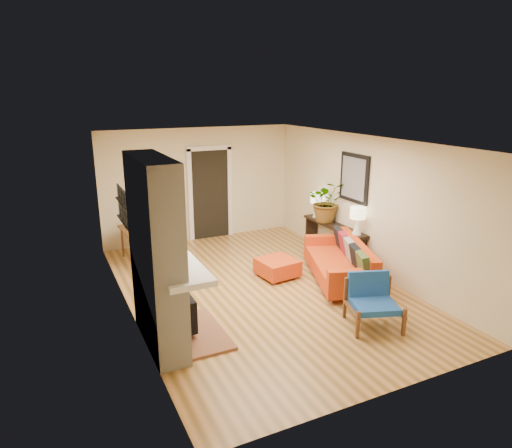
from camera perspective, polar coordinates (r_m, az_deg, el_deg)
The scene contains 10 objects.
room_shell at distance 10.32m, azimuth -2.82°, elevation 4.31°, with size 6.50×6.50×6.50m.
fireplace at distance 6.20m, azimuth -12.00°, elevation -4.24°, with size 1.09×1.68×2.60m.
sofa at distance 8.55m, azimuth 10.77°, elevation -4.74°, with size 1.53×2.22×0.81m.
ottoman at distance 8.63m, azimuth 2.70°, elevation -5.36°, with size 0.75×0.75×0.34m.
blue_chair at distance 7.10m, azimuth 14.28°, elevation -8.94°, with size 0.92×0.91×0.76m.
dining_table at distance 9.63m, azimuth -14.04°, elevation -1.25°, with size 0.73×1.59×0.85m.
console_table at distance 9.60m, azimuth 9.71°, elevation -0.92°, with size 0.34×1.85×0.72m.
lamp_near at distance 8.90m, azimuth 12.58°, elevation 0.80°, with size 0.30×0.30×0.54m.
lamp_far at distance 10.00m, azimuth 7.66°, elevation 2.75°, with size 0.30×0.30×0.54m.
houseplant at distance 9.67m, azimuth 8.86°, elevation 2.84°, with size 0.79×0.68×0.88m, color #1E5919.
Camera 1 is at (-3.30, -6.68, 3.38)m, focal length 32.00 mm.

